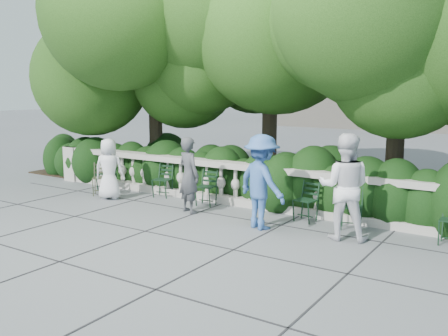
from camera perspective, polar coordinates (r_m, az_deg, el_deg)
The scene contains 14 objects.
ground at distance 10.18m, azimuth -3.10°, elevation -6.33°, with size 90.00×90.00×0.00m, color #585B60.
balustrade at distance 11.53m, azimuth 2.18°, elevation -1.98°, with size 12.00×0.44×1.00m.
shrub_hedge at distance 12.65m, azimuth 4.98°, elevation -3.23°, with size 15.00×2.60×1.70m, color black, non-canonical shape.
tree_canopy at distance 12.27m, azimuth 8.61°, elevation 14.92°, with size 15.04×6.52×6.78m.
chair_a at distance 13.57m, azimuth -13.69°, elevation -2.60°, with size 0.44×0.48×0.84m, color black, non-canonical shape.
chair_b at distance 11.52m, azimuth -2.39°, elevation -4.46°, with size 0.44×0.48×0.84m, color black, non-canonical shape.
chair_c at distance 12.48m, azimuth -7.33°, elevation -3.44°, with size 0.44×0.48×0.84m, color black, non-canonical shape.
chair_d at distance 9.95m, azimuth 14.25°, elevation -7.00°, with size 0.44×0.48×0.84m, color black, non-canonical shape.
chair_e at distance 10.33m, azimuth 8.83°, elevation -6.21°, with size 0.44×0.48×0.84m, color black, non-canonical shape.
chair_weathered at distance 12.98m, azimuth -13.90°, elevation -3.14°, with size 0.44×0.48×0.84m, color black, non-canonical shape.
person_businessman at distance 12.49m, azimuth -12.99°, elevation -0.10°, with size 0.73×0.48×1.50m, color silver.
person_woman_grey at distance 10.88m, azimuth -4.03°, elevation -0.81°, with size 0.61×0.40×1.67m, color #3F4145.
person_casual_man at distance 9.22m, azimuth 13.58°, elevation -2.09°, with size 0.94×0.73×1.93m, color white.
person_older_blue at distance 9.65m, azimuth 4.32°, elevation -1.60°, with size 1.19×0.69×1.84m, color #3761A5.
Camera 1 is at (5.82, -7.89, 2.76)m, focal length 40.00 mm.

